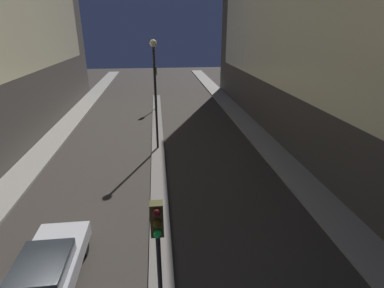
{
  "coord_description": "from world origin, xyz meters",
  "views": [
    {
      "loc": [
        0.14,
        -2.46,
        8.49
      ],
      "look_at": [
        2.5,
        17.8,
        0.5
      ],
      "focal_mm": 28.0,
      "sensor_mm": 36.0,
      "label": 1
    }
  ],
  "objects_px": {
    "traffic_light_near": "(158,245)",
    "street_lamp": "(155,79)",
    "traffic_light_mid": "(155,78)",
    "car_left_lane": "(47,271)"
  },
  "relations": [
    {
      "from": "traffic_light_near",
      "to": "traffic_light_mid",
      "type": "height_order",
      "value": "same"
    },
    {
      "from": "street_lamp",
      "to": "traffic_light_mid",
      "type": "bearing_deg",
      "value": 90.0
    },
    {
      "from": "street_lamp",
      "to": "car_left_lane",
      "type": "height_order",
      "value": "street_lamp"
    },
    {
      "from": "traffic_light_mid",
      "to": "street_lamp",
      "type": "xyz_separation_m",
      "value": [
        0.0,
        -11.74,
        1.72
      ]
    },
    {
      "from": "traffic_light_near",
      "to": "street_lamp",
      "type": "bearing_deg",
      "value": 90.0
    },
    {
      "from": "traffic_light_mid",
      "to": "street_lamp",
      "type": "relative_size",
      "value": 0.59
    },
    {
      "from": "traffic_light_mid",
      "to": "street_lamp",
      "type": "distance_m",
      "value": 11.87
    },
    {
      "from": "traffic_light_near",
      "to": "street_lamp",
      "type": "relative_size",
      "value": 0.59
    },
    {
      "from": "traffic_light_near",
      "to": "traffic_light_mid",
      "type": "relative_size",
      "value": 1.0
    },
    {
      "from": "street_lamp",
      "to": "car_left_lane",
      "type": "xyz_separation_m",
      "value": [
        -3.87,
        -12.34,
        -4.42
      ]
    }
  ]
}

